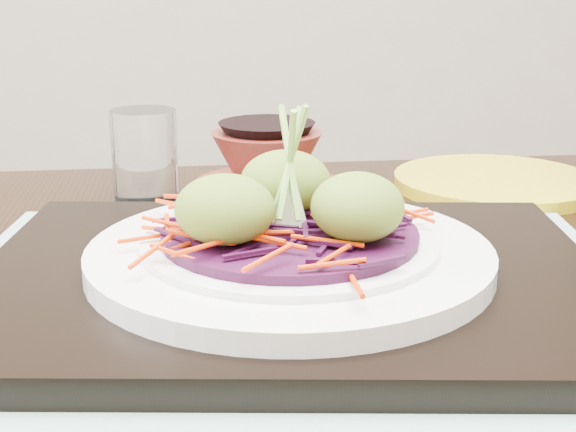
{
  "coord_description": "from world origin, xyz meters",
  "views": [
    {
      "loc": [
        -0.13,
        -0.55,
        0.93
      ],
      "look_at": [
        -0.1,
        -0.02,
        0.76
      ],
      "focal_mm": 50.0,
      "sensor_mm": 36.0,
      "label": 1
    }
  ],
  "objects": [
    {
      "name": "water_glass",
      "position": [
        -0.22,
        0.21,
        0.75
      ],
      "size": [
        0.06,
        0.06,
        0.09
      ],
      "primitive_type": "cylinder",
      "rotation": [
        0.0,
        0.0,
        0.03
      ],
      "color": "white",
      "rests_on": "dining_table"
    },
    {
      "name": "carrot_julienne",
      "position": [
        -0.1,
        -0.04,
        0.76
      ],
      "size": [
        0.21,
        0.21,
        0.01
      ],
      "primitive_type": null,
      "color": "red",
      "rests_on": "cabbage_bed"
    },
    {
      "name": "terracotta_bowl_set",
      "position": [
        -0.1,
        0.24,
        0.74
      ],
      "size": [
        0.19,
        0.19,
        0.06
      ],
      "rotation": [
        0.0,
        0.0,
        0.3
      ],
      "color": "maroon",
      "rests_on": "dining_table"
    },
    {
      "name": "dining_table",
      "position": [
        -0.08,
        -0.02,
        0.62
      ],
      "size": [
        1.18,
        0.83,
        0.71
      ],
      "rotation": [
        0.0,
        0.0,
        0.07
      ],
      "color": "black",
      "rests_on": "ground"
    },
    {
      "name": "yellow_plate",
      "position": [
        0.13,
        0.24,
        0.72
      ],
      "size": [
        0.23,
        0.23,
        0.01
      ],
      "primitive_type": "cylinder",
      "rotation": [
        0.0,
        0.0,
        -0.09
      ],
      "color": "gold",
      "rests_on": "dining_table"
    },
    {
      "name": "white_plate",
      "position": [
        -0.1,
        -0.04,
        0.74
      ],
      "size": [
        0.27,
        0.27,
        0.02
      ],
      "color": "white",
      "rests_on": "serving_tray"
    },
    {
      "name": "placemat",
      "position": [
        -0.1,
        -0.04,
        0.71
      ],
      "size": [
        0.51,
        0.41,
        0.0
      ],
      "primitive_type": "cube",
      "rotation": [
        0.0,
        0.0,
        -0.07
      ],
      "color": "#87AE9F",
      "rests_on": "dining_table"
    },
    {
      "name": "serving_tray",
      "position": [
        -0.1,
        -0.04,
        0.72
      ],
      "size": [
        0.44,
        0.34,
        0.02
      ],
      "primitive_type": "cube",
      "rotation": [
        0.0,
        0.0,
        -0.07
      ],
      "color": "black",
      "rests_on": "placemat"
    },
    {
      "name": "cabbage_bed",
      "position": [
        -0.1,
        -0.04,
        0.76
      ],
      "size": [
        0.17,
        0.17,
        0.01
      ],
      "primitive_type": "cylinder",
      "color": "#390B2E",
      "rests_on": "white_plate"
    },
    {
      "name": "guacamole_scoops",
      "position": [
        -0.1,
        -0.04,
        0.78
      ],
      "size": [
        0.15,
        0.13,
        0.05
      ],
      "color": "olive",
      "rests_on": "cabbage_bed"
    },
    {
      "name": "scallion_garnish",
      "position": [
        -0.1,
        -0.04,
        0.8
      ],
      "size": [
        0.06,
        0.06,
        0.09
      ],
      "primitive_type": null,
      "color": "#8CC850",
      "rests_on": "cabbage_bed"
    }
  ]
}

